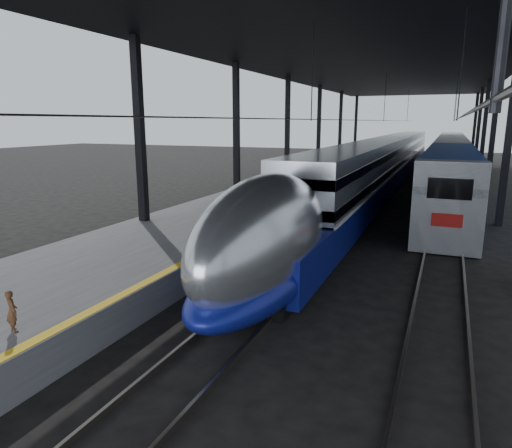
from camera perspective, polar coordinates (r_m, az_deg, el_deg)
The scene contains 8 objects.
ground at distance 14.75m, azimuth -6.78°, elevation -8.97°, with size 160.00×160.00×0.00m, color black.
platform at distance 33.88m, azimuth 4.77°, elevation 4.29°, with size 6.00×80.00×1.00m, color #4C4C4F.
yellow_strip at distance 33.06m, azimuth 9.41°, elevation 4.84°, with size 0.30×80.00×0.01m, color gold.
rails at distance 32.41m, azimuth 18.33°, elevation 2.55°, with size 6.52×80.00×0.16m.
canopy at distance 32.47m, azimuth 14.67°, elevation 18.83°, with size 18.00×75.00×9.47m.
tgv_train at distance 40.20m, azimuth 15.90°, elevation 7.18°, with size 2.83×65.20×4.06m.
second_train at distance 47.00m, azimuth 23.12°, elevation 7.46°, with size 2.81×56.05×3.87m.
child at distance 11.19m, azimuth -28.21°, elevation -9.58°, with size 0.34×0.22×0.93m, color #492B18.
Camera 1 is at (6.86, -11.88, 5.42)m, focal length 32.00 mm.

